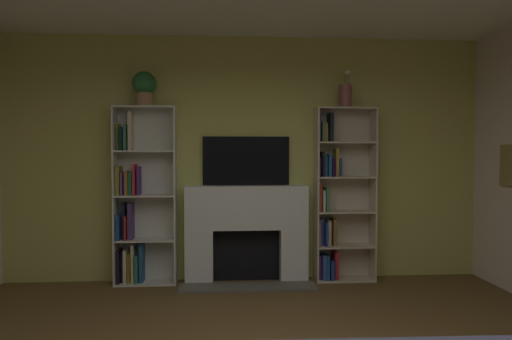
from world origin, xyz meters
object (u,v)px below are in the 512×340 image
at_px(bookshelf_left, 139,203).
at_px(tv, 246,161).
at_px(potted_plant, 144,87).
at_px(vase_with_flowers, 346,95).
at_px(bookshelf_right, 337,199).
at_px(fireplace, 247,230).

bearing_deg(bookshelf_left, tv, 2.94).
bearing_deg(potted_plant, vase_with_flowers, -0.00).
distance_m(bookshelf_right, vase_with_flowers, 1.20).
bearing_deg(bookshelf_right, bookshelf_left, 179.83).
height_order(potted_plant, vase_with_flowers, vase_with_flowers).
bearing_deg(bookshelf_right, potted_plant, -178.71).
distance_m(potted_plant, vase_with_flowers, 2.29).
xyz_separation_m(tv, potted_plant, (-1.15, -0.12, 0.83)).
distance_m(tv, bookshelf_left, 1.32).
height_order(fireplace, tv, tv).
relative_size(potted_plant, vase_with_flowers, 0.89).
bearing_deg(fireplace, vase_with_flowers, -1.16).
relative_size(bookshelf_left, vase_with_flowers, 4.63).
height_order(fireplace, bookshelf_right, bookshelf_right).
relative_size(fireplace, tv, 1.50).
xyz_separation_m(tv, bookshelf_right, (1.06, -0.07, -0.44)).
height_order(tv, bookshelf_left, bookshelf_left).
relative_size(tv, bookshelf_left, 0.50).
distance_m(fireplace, bookshelf_right, 1.12).
bearing_deg(fireplace, potted_plant, -178.84).
relative_size(tv, vase_with_flowers, 2.32).
bearing_deg(vase_with_flowers, bookshelf_left, 178.63).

